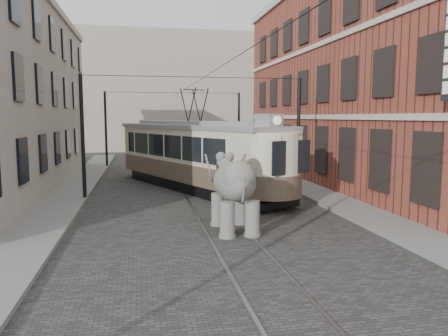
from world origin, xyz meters
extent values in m
plane|color=#403E3B|center=(0.00, 0.00, 0.00)|extent=(120.00, 120.00, 0.00)
cube|color=slate|center=(6.00, 0.00, 0.07)|extent=(2.00, 60.00, 0.15)
cube|color=slate|center=(-6.50, 0.00, 0.07)|extent=(2.00, 60.00, 0.15)
cube|color=brown|center=(11.00, 9.00, 6.00)|extent=(8.00, 26.00, 12.00)
cube|color=#A19585|center=(0.00, 40.00, 7.00)|extent=(28.00, 10.00, 14.00)
camera|label=1|loc=(-2.87, -15.42, 4.00)|focal=34.62mm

